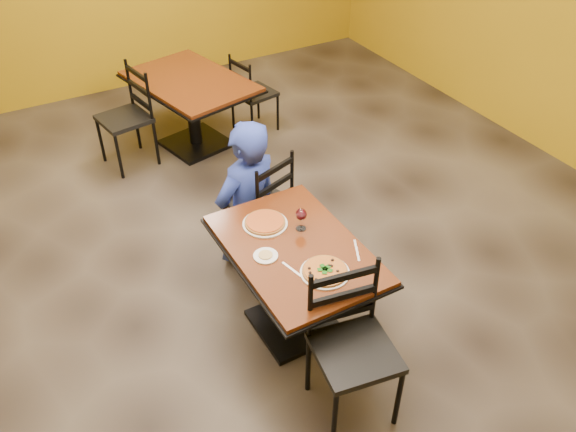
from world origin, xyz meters
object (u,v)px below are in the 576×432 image
plate_main (325,273)px  wine_glass (301,218)px  pizza_far (265,222)px  plate_far (265,224)px  chair_main_near (355,353)px  table_second (192,97)px  diner (247,192)px  pizza_main (325,271)px  side_plate (266,256)px  table_main (295,269)px  chair_second_left (124,119)px  chair_second_right (255,93)px  chair_main_far (258,203)px

plate_main → wine_glass: bearing=78.5°
pizza_far → plate_far: bearing=0.0°
chair_main_near → pizza_far: (-0.03, 1.07, 0.26)m
table_second → diner: 1.87m
pizza_main → side_plate: size_ratio=1.77×
table_second → wine_glass: (-0.23, -2.58, 0.28)m
table_main → plate_main: plate_main is taller
diner → wine_glass: (0.05, -0.74, 0.23)m
chair_second_left → side_plate: 2.73m
table_main → pizza_main: 0.37m
pizza_far → side_plate: (-0.15, -0.29, -0.02)m
diner → plate_far: bearing=62.6°
table_main → side_plate: side_plate is taller
plate_far → pizza_far: size_ratio=1.11×
table_main → chair_second_right: (1.07, 2.73, -0.13)m
plate_main → plate_far: (-0.10, 0.61, 0.00)m
plate_far → pizza_far: bearing=0.0°
plate_far → table_second: bearing=80.2°
diner → pizza_main: bearing=74.2°
plate_far → pizza_far: 0.02m
table_second → chair_second_right: size_ratio=1.76×
plate_main → chair_main_far: bearing=83.5°
chair_main_far → wine_glass: 0.84m
chair_second_right → pizza_far: chair_second_right is taller
chair_second_right → pizza_main: 3.22m
chair_main_far → chair_second_left: chair_second_left is taller
plate_main → pizza_main: (0.00, 0.00, 0.02)m
chair_main_near → pizza_main: 0.53m
pizza_main → pizza_far: 0.62m
chair_main_near → plate_far: (-0.03, 1.07, 0.25)m
table_second → plate_main: 3.06m
plate_far → plate_main: bearing=-81.0°
table_main → pizza_main: size_ratio=4.33×
table_second → wine_glass: bearing=-95.0°
chair_main_near → plate_main: (0.07, 0.45, 0.25)m
chair_main_far → pizza_far: 0.70m
table_second → chair_main_far: (-0.18, -1.83, -0.09)m
side_plate → plate_main: bearing=-52.1°
plate_main → pizza_main: bearing=0.0°
chair_second_left → table_main: bearing=-2.2°
chair_second_right → pizza_far: (-1.13, -2.42, 0.34)m
table_main → diner: size_ratio=1.00×
table_main → table_second: 2.75m
table_second → plate_main: size_ratio=4.87×
table_main → wine_glass: (0.13, 0.15, 0.28)m
chair_main_near → wine_glass: 0.98m
table_main → chair_second_left: bearing=97.4°
diner → side_plate: size_ratio=7.67×
plate_main → plate_far: same height
chair_second_left → wine_glass: chair_second_left is taller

